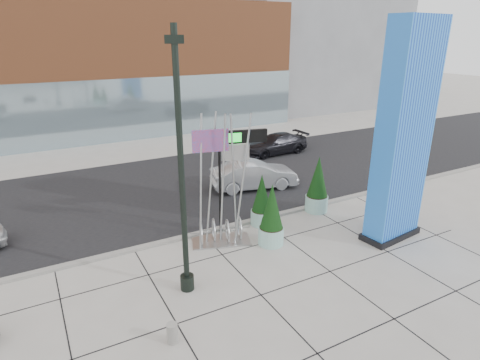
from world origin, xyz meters
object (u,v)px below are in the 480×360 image
overhead_street_sign (236,144)px  blue_pylon (403,139)px  lamp_post (183,195)px  concrete_bollard (172,333)px  public_art_sculpture (221,210)px  car_silver_mid (254,175)px

overhead_street_sign → blue_pylon: bearing=-20.7°
blue_pylon → overhead_street_sign: 6.75m
lamp_post → concrete_bollard: (-1.31, -2.19, -3.21)m
blue_pylon → public_art_sculpture: 7.89m
blue_pylon → overhead_street_sign: (-5.52, 3.87, -0.42)m
concrete_bollard → car_silver_mid: (8.18, 9.40, 0.49)m
blue_pylon → overhead_street_sign: size_ratio=1.97×
lamp_post → overhead_street_sign: size_ratio=1.88×
concrete_bollard → car_silver_mid: bearing=49.0°
blue_pylon → car_silver_mid: (-2.30, 7.80, -3.54)m
lamp_post → concrete_bollard: 4.10m
public_art_sculpture → car_silver_mid: bearing=65.9°
blue_pylon → lamp_post: 9.23m
overhead_street_sign → lamp_post: bearing=-123.7°
overhead_street_sign → concrete_bollard: bearing=-117.9°
public_art_sculpture → car_silver_mid: size_ratio=1.14×
public_art_sculpture → blue_pylon: bearing=-6.1°
lamp_post → public_art_sculpture: bearing=44.7°
overhead_street_sign → car_silver_mid: (3.23, 3.93, -3.12)m
car_silver_mid → lamp_post: bearing=148.9°
overhead_street_sign → car_silver_mid: size_ratio=0.94×
public_art_sculpture → overhead_street_sign: (1.15, 0.80, 2.47)m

